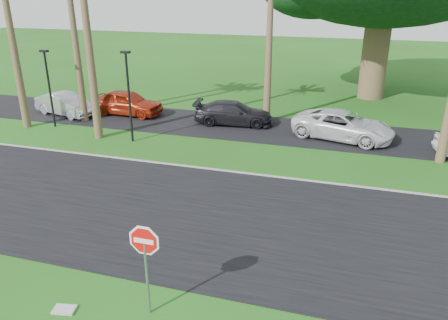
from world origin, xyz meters
The scene contains 12 objects.
ground centered at (0.00, 0.00, 0.00)m, with size 120.00×120.00×0.00m, color #1F4812.
road centered at (0.00, 2.00, 0.01)m, with size 120.00×8.00×0.02m, color black.
parking_strip centered at (0.00, 12.50, 0.01)m, with size 120.00×5.00×0.02m, color black.
curb centered at (0.00, 6.05, 0.03)m, with size 120.00×0.12×0.06m, color gray.
stop_sign_near centered at (0.50, -3.00, 1.77)m, with size 1.05×0.07×2.62m.
streetlight_left centered at (-11.50, 9.50, 2.50)m, with size 0.45×0.25×4.34m.
streetlight_right centered at (-6.00, 8.50, 2.65)m, with size 0.45×0.25×4.64m.
car_silver centered at (-12.28, 11.71, 0.68)m, with size 1.44×4.14×1.36m, color #B0B2B8.
car_red centered at (-8.65, 12.94, 0.76)m, with size 1.80×4.48×1.53m, color #97210C.
car_dark centered at (-1.73, 12.90, 0.66)m, with size 1.86×4.56×1.32m, color black.
car_minivan centered at (4.49, 12.03, 0.73)m, with size 2.41×5.23×1.45m, color silver.
utility_slab centered at (-1.59, -3.56, 0.03)m, with size 0.55×0.35×0.06m, color #AAABA2.
Camera 1 is at (4.78, -10.81, 7.64)m, focal length 35.00 mm.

